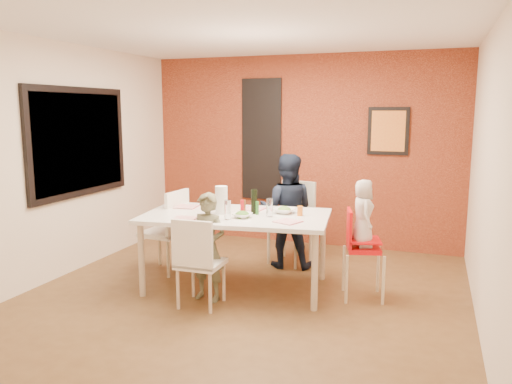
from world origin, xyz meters
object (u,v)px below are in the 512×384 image
(high_chair, at_px, (360,245))
(paper_towel_roll, at_px, (221,200))
(chair_near, at_px, (197,258))
(toddler, at_px, (363,213))
(child_far, at_px, (287,211))
(chair_left, at_px, (169,227))
(child_near, at_px, (208,247))
(dining_table, at_px, (236,221))
(chair_far, at_px, (294,217))
(wine_bottle, at_px, (254,202))

(high_chair, relative_size, paper_towel_roll, 3.11)
(chair_near, height_order, toddler, toddler)
(high_chair, bearing_deg, toddler, -78.39)
(chair_near, distance_m, child_far, 1.65)
(toddler, bearing_deg, chair_left, 67.14)
(chair_near, distance_m, child_near, 0.25)
(chair_near, xyz_separation_m, toddler, (1.46, 0.83, 0.39))
(chair_near, bearing_deg, high_chair, -151.69)
(dining_table, bearing_deg, chair_near, -101.83)
(paper_towel_roll, bearing_deg, chair_near, -88.02)
(high_chair, distance_m, child_near, 1.55)
(chair_far, height_order, child_far, child_far)
(toddler, height_order, wine_bottle, toddler)
(wine_bottle, distance_m, paper_towel_roll, 0.35)
(child_near, relative_size, toddler, 1.61)
(child_far, bearing_deg, high_chair, 132.96)
(chair_left, relative_size, paper_towel_roll, 3.33)
(dining_table, bearing_deg, toddler, 6.95)
(chair_near, relative_size, high_chair, 0.97)
(chair_left, height_order, wine_bottle, wine_bottle)
(chair_far, xyz_separation_m, high_chair, (0.98, -1.01, -0.02))
(chair_near, bearing_deg, child_near, -90.79)
(chair_near, distance_m, paper_towel_roll, 0.80)
(high_chair, relative_size, child_far, 0.66)
(chair_far, bearing_deg, toddler, -30.90)
(child_near, distance_m, child_far, 1.42)
(chair_far, distance_m, child_far, 0.28)
(high_chair, distance_m, toddler, 0.34)
(high_chair, distance_m, paper_towel_roll, 1.53)
(high_chair, height_order, wine_bottle, wine_bottle)
(chair_near, xyz_separation_m, high_chair, (1.44, 0.82, 0.05))
(dining_table, xyz_separation_m, child_far, (0.30, 0.91, -0.05))
(chair_left, bearing_deg, chair_near, 46.56)
(child_near, relative_size, wine_bottle, 4.21)
(chair_far, relative_size, child_near, 0.93)
(dining_table, height_order, child_near, child_near)
(chair_far, height_order, child_near, child_near)
(chair_near, height_order, chair_left, chair_left)
(chair_near, distance_m, chair_left, 1.21)
(dining_table, relative_size, paper_towel_roll, 7.01)
(paper_towel_roll, bearing_deg, dining_table, 6.88)
(dining_table, relative_size, child_near, 1.89)
(chair_left, xyz_separation_m, toddler, (2.28, -0.06, 0.34))
(child_near, bearing_deg, chair_far, 82.14)
(paper_towel_roll, bearing_deg, high_chair, 6.63)
(child_near, relative_size, child_far, 0.79)
(dining_table, height_order, chair_left, chair_left)
(chair_near, bearing_deg, chair_left, -48.84)
(chair_far, bearing_deg, chair_near, -90.09)
(high_chair, bearing_deg, chair_left, 73.75)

